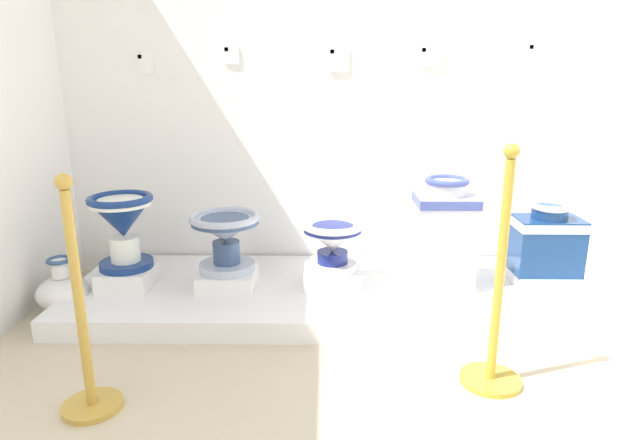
{
  "coord_description": "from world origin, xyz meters",
  "views": [
    {
      "loc": [
        1.68,
        -0.39,
        1.31
      ],
      "look_at": [
        1.65,
        2.53,
        0.51
      ],
      "focal_mm": 29.75,
      "sensor_mm": 36.0,
      "label": 1
    }
  ],
  "objects_px": {
    "plinth_block_rightmost": "(228,278)",
    "plinth_block_squat_floral": "(542,278)",
    "info_placard_first": "(145,63)",
    "info_placard_fourth": "(431,56)",
    "info_placard_fifth": "(537,54)",
    "info_placard_third": "(338,59)",
    "plinth_block_pale_glazed": "(332,276)",
    "stanchion_post_near_right": "(496,319)",
    "plinth_block_leftmost": "(128,277)",
    "decorative_vase_spare": "(63,291)",
    "stanchion_post_near_left": "(84,340)",
    "antique_toilet_broad_patterned": "(445,215)",
    "info_placard_second": "(231,55)",
    "antique_toilet_pale_glazed": "(333,239)",
    "plinth_block_broad_patterned": "(442,267)",
    "antique_toilet_leftmost": "(122,221)",
    "antique_toilet_squat_floral": "(547,239)",
    "antique_toilet_rightmost": "(226,233)"
  },
  "relations": [
    {
      "from": "antique_toilet_leftmost",
      "to": "plinth_block_rightmost",
      "type": "height_order",
      "value": "antique_toilet_leftmost"
    },
    {
      "from": "plinth_block_pale_glazed",
      "to": "info_placard_fifth",
      "type": "xyz_separation_m",
      "value": [
        1.27,
        0.52,
        1.27
      ]
    },
    {
      "from": "plinth_block_broad_patterned",
      "to": "info_placard_fifth",
      "type": "height_order",
      "value": "info_placard_fifth"
    },
    {
      "from": "antique_toilet_rightmost",
      "to": "antique_toilet_squat_floral",
      "type": "distance_m",
      "value": 1.86
    },
    {
      "from": "info_placard_fourth",
      "to": "stanchion_post_near_left",
      "type": "distance_m",
      "value": 2.51
    },
    {
      "from": "antique_toilet_rightmost",
      "to": "antique_toilet_broad_patterned",
      "type": "distance_m",
      "value": 1.26
    },
    {
      "from": "plinth_block_rightmost",
      "to": "info_placard_third",
      "type": "height_order",
      "value": "info_placard_third"
    },
    {
      "from": "plinth_block_leftmost",
      "to": "antique_toilet_broad_patterned",
      "type": "bearing_deg",
      "value": 2.62
    },
    {
      "from": "antique_toilet_pale_glazed",
      "to": "plinth_block_squat_floral",
      "type": "distance_m",
      "value": 1.27
    },
    {
      "from": "antique_toilet_broad_patterned",
      "to": "stanchion_post_near_right",
      "type": "bearing_deg",
      "value": -87.43
    },
    {
      "from": "info_placard_second",
      "to": "decorative_vase_spare",
      "type": "xyz_separation_m",
      "value": [
        -0.89,
        -0.68,
        -1.3
      ]
    },
    {
      "from": "plinth_block_squat_floral",
      "to": "info_placard_first",
      "type": "relative_size",
      "value": 2.91
    },
    {
      "from": "antique_toilet_rightmost",
      "to": "stanchion_post_near_left",
      "type": "distance_m",
      "value": 1.09
    },
    {
      "from": "antique_toilet_pale_glazed",
      "to": "info_placard_fourth",
      "type": "xyz_separation_m",
      "value": [
        0.61,
        0.52,
        1.03
      ]
    },
    {
      "from": "plinth_block_pale_glazed",
      "to": "info_placard_third",
      "type": "xyz_separation_m",
      "value": [
        0.04,
        0.52,
        1.24
      ]
    },
    {
      "from": "info_placard_first",
      "to": "info_placard_fourth",
      "type": "height_order",
      "value": "info_placard_fourth"
    },
    {
      "from": "plinth_block_rightmost",
      "to": "plinth_block_squat_floral",
      "type": "xyz_separation_m",
      "value": [
        1.85,
        0.07,
        -0.01
      ]
    },
    {
      "from": "plinth_block_pale_glazed",
      "to": "antique_toilet_broad_patterned",
      "type": "relative_size",
      "value": 0.75
    },
    {
      "from": "info_placard_first",
      "to": "info_placard_third",
      "type": "height_order",
      "value": "info_placard_third"
    },
    {
      "from": "plinth_block_squat_floral",
      "to": "antique_toilet_squat_floral",
      "type": "bearing_deg",
      "value": 0.0
    },
    {
      "from": "info_placard_fourth",
      "to": "stanchion_post_near_left",
      "type": "bearing_deg",
      "value": -135.41
    },
    {
      "from": "plinth_block_squat_floral",
      "to": "info_placard_fourth",
      "type": "bearing_deg",
      "value": 141.67
    },
    {
      "from": "antique_toilet_leftmost",
      "to": "antique_toilet_squat_floral",
      "type": "bearing_deg",
      "value": 1.65
    },
    {
      "from": "antique_toilet_leftmost",
      "to": "decorative_vase_spare",
      "type": "xyz_separation_m",
      "value": [
        -0.33,
        -0.11,
        -0.38
      ]
    },
    {
      "from": "stanchion_post_near_right",
      "to": "plinth_block_leftmost",
      "type": "bearing_deg",
      "value": 157.04
    },
    {
      "from": "info_placard_fourth",
      "to": "plinth_block_broad_patterned",
      "type": "bearing_deg",
      "value": -85.45
    },
    {
      "from": "plinth_block_squat_floral",
      "to": "antique_toilet_squat_floral",
      "type": "xyz_separation_m",
      "value": [
        0.0,
        0.0,
        0.24
      ]
    },
    {
      "from": "antique_toilet_rightmost",
      "to": "plinth_block_pale_glazed",
      "type": "height_order",
      "value": "antique_toilet_rightmost"
    },
    {
      "from": "plinth_block_leftmost",
      "to": "plinth_block_rightmost",
      "type": "bearing_deg",
      "value": 0.49
    },
    {
      "from": "plinth_block_leftmost",
      "to": "plinth_block_pale_glazed",
      "type": "distance_m",
      "value": 1.19
    },
    {
      "from": "antique_toilet_broad_patterned",
      "to": "stanchion_post_near_left",
      "type": "xyz_separation_m",
      "value": [
        -1.64,
        -1.09,
        -0.23
      ]
    },
    {
      "from": "antique_toilet_rightmost",
      "to": "plinth_block_leftmost",
      "type": "bearing_deg",
      "value": -179.51
    },
    {
      "from": "info_placard_fifth",
      "to": "stanchion_post_near_left",
      "type": "height_order",
      "value": "info_placard_fifth"
    },
    {
      "from": "plinth_block_pale_glazed",
      "to": "stanchion_post_near_right",
      "type": "xyz_separation_m",
      "value": [
        0.69,
        -0.84,
        0.14
      ]
    },
    {
      "from": "antique_toilet_rightmost",
      "to": "info_placard_fourth",
      "type": "relative_size",
      "value": 2.85
    },
    {
      "from": "antique_toilet_broad_patterned",
      "to": "plinth_block_squat_floral",
      "type": "distance_m",
      "value": 0.7
    },
    {
      "from": "antique_toilet_leftmost",
      "to": "plinth_block_pale_glazed",
      "type": "height_order",
      "value": "antique_toilet_leftmost"
    },
    {
      "from": "info_placard_fifth",
      "to": "info_placard_third",
      "type": "bearing_deg",
      "value": 180.0
    },
    {
      "from": "antique_toilet_pale_glazed",
      "to": "stanchion_post_near_left",
      "type": "distance_m",
      "value": 1.45
    },
    {
      "from": "stanchion_post_near_left",
      "to": "antique_toilet_broad_patterned",
      "type": "bearing_deg",
      "value": 33.65
    },
    {
      "from": "info_placard_second",
      "to": "plinth_block_leftmost",
      "type": "bearing_deg",
      "value": -134.5
    },
    {
      "from": "antique_toilet_broad_patterned",
      "to": "plinth_block_squat_floral",
      "type": "bearing_deg",
      "value": -1.36
    },
    {
      "from": "antique_toilet_broad_patterned",
      "to": "info_placard_fifth",
      "type": "xyz_separation_m",
      "value": [
        0.62,
        0.49,
        0.9
      ]
    },
    {
      "from": "info_placard_fifth",
      "to": "stanchion_post_near_right",
      "type": "xyz_separation_m",
      "value": [
        -0.58,
        -1.37,
        -1.13
      ]
    },
    {
      "from": "antique_toilet_rightmost",
      "to": "info_placard_second",
      "type": "height_order",
      "value": "info_placard_second"
    },
    {
      "from": "plinth_block_leftmost",
      "to": "decorative_vase_spare",
      "type": "xyz_separation_m",
      "value": [
        -0.33,
        -0.11,
        -0.05
      ]
    },
    {
      "from": "plinth_block_broad_patterned",
      "to": "info_placard_third",
      "type": "distance_m",
      "value": 1.43
    },
    {
      "from": "antique_toilet_squat_floral",
      "to": "plinth_block_squat_floral",
      "type": "bearing_deg",
      "value": 180.0
    },
    {
      "from": "plinth_block_pale_glazed",
      "to": "plinth_block_rightmost",
      "type": "bearing_deg",
      "value": -175.93
    },
    {
      "from": "plinth_block_rightmost",
      "to": "decorative_vase_spare",
      "type": "bearing_deg",
      "value": -172.84
    }
  ]
}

